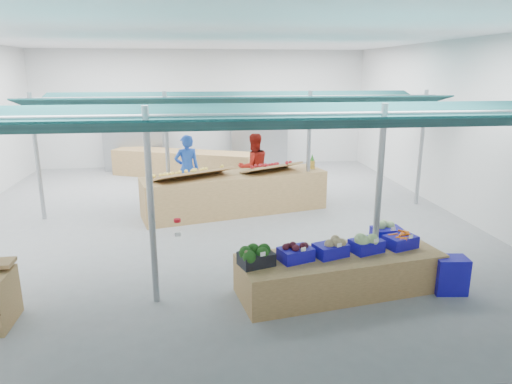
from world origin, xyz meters
TOP-DOWN VIEW (x-y plane):
  - floor at (0.00, 0.00)m, footprint 13.00×13.00m
  - hall at (0.00, 1.44)m, footprint 13.00×13.00m
  - pole_grid at (0.75, -1.75)m, footprint 10.00×4.60m
  - awnings at (0.75, -1.75)m, footprint 9.50×7.08m
  - back_shelving_left at (-2.50, 6.00)m, footprint 2.00×0.50m
  - back_shelving_right at (2.00, 6.00)m, footprint 2.00×0.50m
  - veg_counter at (1.91, -4.06)m, footprint 3.40×1.59m
  - fruit_counter at (0.63, 0.40)m, footprint 4.72×2.15m
  - far_counter at (-0.74, 4.60)m, footprint 4.84×2.82m
  - crate_stack at (3.66, -4.33)m, footprint 0.54×0.41m
  - vendor_left at (-0.57, 1.50)m, footprint 0.75×0.59m
  - vendor_right at (1.23, 1.50)m, footprint 1.03×0.89m
  - crate_broccoli at (0.53, -4.28)m, footprint 0.58×0.49m
  - crate_beets at (1.15, -4.18)m, footprint 0.58×0.49m
  - crate_celeriac at (1.74, -4.09)m, footprint 0.58×0.49m
  - crate_cabbage at (2.36, -3.99)m, footprint 0.58×0.49m
  - crate_carrots at (2.99, -3.88)m, footprint 0.58×0.49m
  - sparrow at (0.40, -4.41)m, footprint 0.12×0.09m
  - pole_ribbon at (-0.66, -3.40)m, footprint 0.12×0.12m
  - apple_heap_yellow at (-0.40, 0.04)m, footprint 2.01×1.50m
  - apple_heap_red at (1.56, 0.52)m, footprint 1.65×1.31m
  - pineapple at (2.68, 0.79)m, footprint 0.14×0.14m
  - crate_extra at (2.92, -3.48)m, footprint 0.51×0.41m

SIDE VIEW (x-z plane):
  - floor at x=0.00m, z-range 0.00..0.00m
  - crate_stack at x=3.66m, z-range 0.00..0.60m
  - veg_counter at x=1.91m, z-range 0.00..0.63m
  - far_counter at x=-0.74m, z-range 0.00..0.87m
  - fruit_counter at x=0.63m, z-range 0.00..0.98m
  - crate_carrots at x=2.99m, z-range 0.60..0.89m
  - crate_beets at x=1.15m, z-range 0.62..0.91m
  - crate_celeriac at x=1.74m, z-range 0.62..0.94m
  - crate_extra at x=2.92m, z-range 0.62..0.94m
  - crate_broccoli at x=0.53m, z-range 0.62..0.97m
  - crate_cabbage at x=2.36m, z-range 0.62..0.97m
  - sparrow at x=0.40m, z-range 0.83..0.94m
  - vendor_left at x=-0.57m, z-range 0.00..1.84m
  - vendor_right at x=1.23m, z-range 0.00..1.84m
  - back_shelving_left at x=-2.50m, z-range 0.00..2.00m
  - back_shelving_right at x=2.00m, z-range 0.00..2.00m
  - pole_ribbon at x=-0.66m, z-range 0.94..1.22m
  - apple_heap_yellow at x=-0.40m, z-range 1.01..1.29m
  - apple_heap_red at x=1.56m, z-range 1.01..1.29m
  - pineapple at x=2.68m, z-range 0.97..1.36m
  - pole_grid at x=0.75m, z-range 0.31..3.31m
  - hall at x=0.00m, z-range -3.85..9.15m
  - awnings at x=0.75m, z-range 2.63..2.93m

